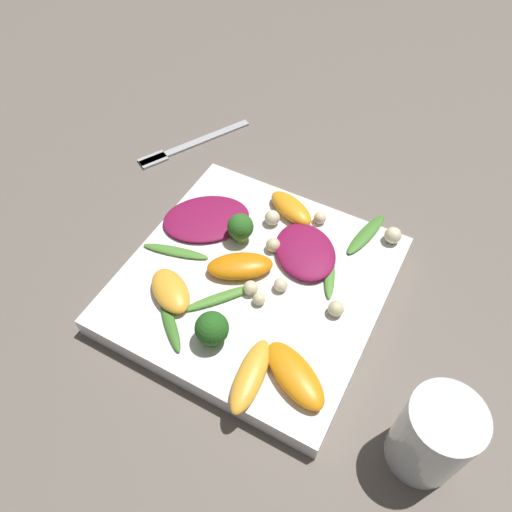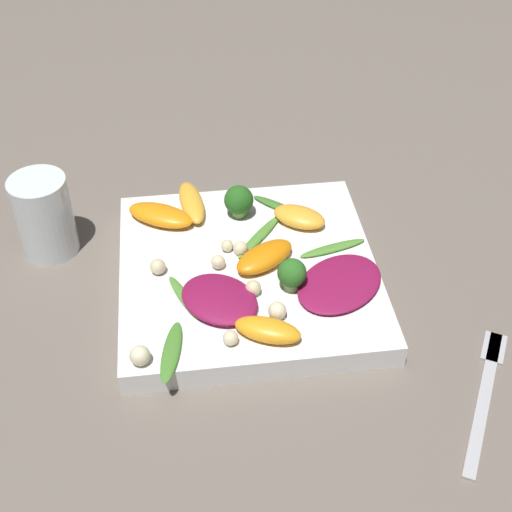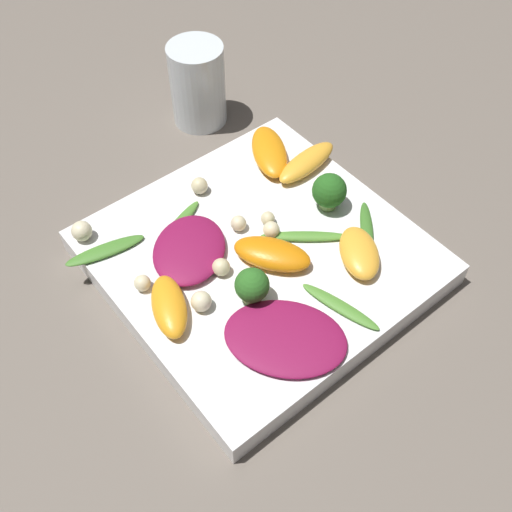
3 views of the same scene
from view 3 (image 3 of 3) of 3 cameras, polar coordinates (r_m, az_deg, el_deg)
ground_plane at (r=0.56m, az=0.33°, el=-0.96°), size 2.40×2.40×0.00m
plate at (r=0.55m, az=0.34°, el=-0.14°), size 0.26×0.26×0.03m
drinking_glass at (r=0.69m, az=-5.57°, el=15.93°), size 0.06×0.06×0.09m
radicchio_leaf_0 at (r=0.53m, az=-6.38°, el=0.62°), size 0.10×0.10×0.01m
radicchio_leaf_1 at (r=0.48m, az=2.82°, el=-7.78°), size 0.12×0.12×0.01m
orange_segment_0 at (r=0.61m, az=4.85°, el=8.89°), size 0.08×0.03×0.02m
orange_segment_1 at (r=0.52m, az=1.60°, el=0.24°), size 0.07×0.08×0.02m
orange_segment_2 at (r=0.62m, az=1.27°, el=9.92°), size 0.07×0.08×0.02m
orange_segment_3 at (r=0.53m, az=9.80°, el=0.31°), size 0.06×0.07×0.02m
orange_segment_4 at (r=0.50m, az=-8.28°, el=-4.76°), size 0.05×0.07×0.02m
broccoli_floret_0 at (r=0.56m, az=6.86°, el=6.23°), size 0.03×0.03×0.04m
broccoli_floret_1 at (r=0.49m, az=-0.38°, el=-2.89°), size 0.03×0.03×0.04m
arugula_sprig_0 at (r=0.56m, az=-7.38°, el=3.04°), size 0.07×0.04×0.01m
arugula_sprig_1 at (r=0.55m, az=-14.17°, el=0.52°), size 0.07×0.03×0.01m
arugula_sprig_2 at (r=0.55m, az=4.75°, el=1.88°), size 0.07×0.06×0.01m
arugula_sprig_3 at (r=0.50m, az=8.02°, el=-4.78°), size 0.03×0.08×0.00m
arugula_sprig_4 at (r=0.56m, az=10.50°, el=2.61°), size 0.05×0.06×0.01m
macadamia_nut_0 at (r=0.52m, az=-10.77°, el=-2.54°), size 0.01×0.01×0.01m
macadamia_nut_1 at (r=0.50m, az=-5.24°, el=-4.32°), size 0.02×0.02×0.02m
macadamia_nut_2 at (r=0.58m, az=-5.35°, el=6.72°), size 0.02×0.02×0.02m
macadamia_nut_3 at (r=0.54m, az=1.46°, el=2.52°), size 0.02×0.02×0.02m
macadamia_nut_4 at (r=0.52m, az=-3.33°, el=-1.07°), size 0.02×0.02×0.02m
macadamia_nut_5 at (r=0.55m, az=1.13°, el=3.61°), size 0.01×0.01×0.01m
macadamia_nut_6 at (r=0.56m, az=-16.26°, el=2.30°), size 0.02×0.02×0.02m
macadamia_nut_7 at (r=0.55m, az=-2.03°, el=2.92°), size 0.01×0.01×0.01m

